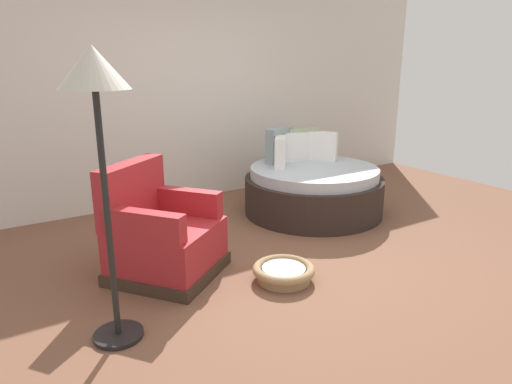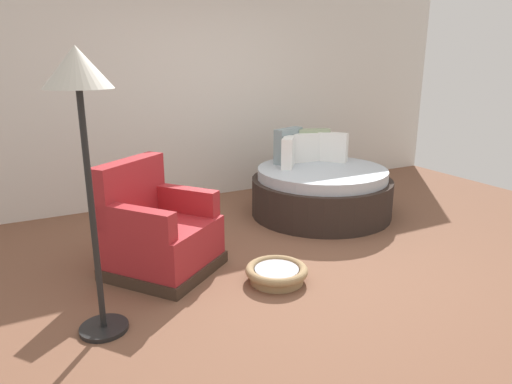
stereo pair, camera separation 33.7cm
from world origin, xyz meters
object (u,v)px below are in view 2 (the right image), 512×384
object	(u,v)px
red_armchair	(157,234)
floor_lamp	(80,97)
round_daybed	(320,189)
pet_basket	(277,273)

from	to	relation	value
red_armchair	floor_lamp	distance (m)	1.52
round_daybed	floor_lamp	distance (m)	3.24
pet_basket	floor_lamp	distance (m)	2.01
red_armchair	floor_lamp	bearing A→B (deg)	-129.36
round_daybed	red_armchair	bearing A→B (deg)	-164.26
red_armchair	pet_basket	size ratio (longest dim) A/B	2.19
round_daybed	red_armchair	xyz separation A→B (m)	(-2.10, -0.59, 0.04)
floor_lamp	red_armchair	bearing A→B (deg)	50.64
round_daybed	red_armchair	size ratio (longest dim) A/B	1.44
pet_basket	floor_lamp	size ratio (longest dim) A/B	0.28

